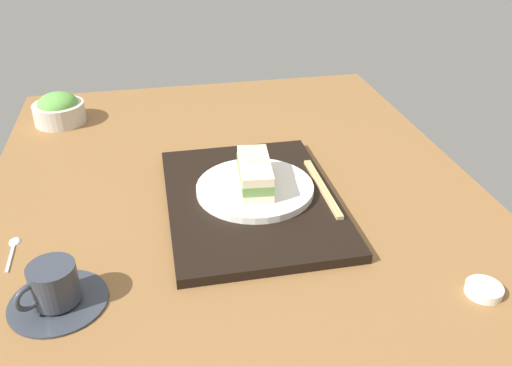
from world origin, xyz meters
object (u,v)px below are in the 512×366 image
at_px(sandwich_near, 257,183).
at_px(salad_bowl, 59,109).
at_px(small_sauce_dish, 484,290).
at_px(coffee_cup, 55,289).
at_px(teaspoon, 13,245).
at_px(sandwich_far, 253,165).
at_px(sandwich_plate, 255,188).
at_px(chopsticks_pair, 322,188).

relative_size(sandwich_near, salad_bowl, 0.60).
distance_m(sandwich_near, salad_bowl, 0.65).
bearing_deg(small_sauce_dish, coffee_cup, 80.53).
bearing_deg(teaspoon, sandwich_far, -77.04).
bearing_deg(coffee_cup, sandwich_plate, -56.62).
relative_size(small_sauce_dish, teaspoon, 0.57).
distance_m(sandwich_near, teaspoon, 0.44).
height_order(sandwich_near, small_sauce_dish, sandwich_near).
bearing_deg(sandwich_near, coffee_cup, 119.53).
xyz_separation_m(chopsticks_pair, coffee_cup, (-0.21, 0.48, 0.01)).
bearing_deg(sandwich_far, teaspoon, 102.96).
bearing_deg(sandwich_plate, sandwich_near, 174.31).
distance_m(salad_bowl, teaspoon, 0.54).
height_order(small_sauce_dish, teaspoon, small_sauce_dish).
distance_m(coffee_cup, small_sauce_dish, 0.65).
relative_size(sandwich_far, coffee_cup, 0.53).
bearing_deg(coffee_cup, teaspoon, 29.46).
height_order(sandwich_far, salad_bowl, sandwich_far).
height_order(sandwich_far, coffee_cup, sandwich_far).
distance_m(sandwich_near, sandwich_far, 0.07).
xyz_separation_m(sandwich_far, coffee_cup, (-0.26, 0.35, -0.03)).
relative_size(sandwich_far, salad_bowl, 0.61).
xyz_separation_m(sandwich_near, sandwich_far, (0.07, -0.01, 0.00)).
relative_size(sandwich_far, teaspoon, 0.77).
height_order(sandwich_near, sandwich_far, sandwich_far).
relative_size(sandwich_near, teaspoon, 0.76).
xyz_separation_m(sandwich_plate, small_sauce_dish, (-0.34, -0.29, -0.02)).
height_order(sandwich_near, chopsticks_pair, sandwich_near).
bearing_deg(chopsticks_pair, coffee_cup, 113.82).
bearing_deg(sandwich_far, sandwich_near, 174.31).
relative_size(sandwich_near, coffee_cup, 0.52).
bearing_deg(sandwich_near, salad_bowl, 39.49).
bearing_deg(coffee_cup, chopsticks_pair, -66.18).
xyz_separation_m(sandwich_near, coffee_cup, (-0.20, 0.35, -0.03)).
xyz_separation_m(sandwich_plate, coffee_cup, (-0.23, 0.35, 0.00)).
relative_size(salad_bowl, teaspoon, 1.27).
bearing_deg(sandwich_far, sandwich_plate, 174.31).
height_order(coffee_cup, teaspoon, coffee_cup).
distance_m(sandwich_plate, chopsticks_pair, 0.13).
relative_size(sandwich_plate, chopsticks_pair, 1.04).
xyz_separation_m(sandwich_far, chopsticks_pair, (-0.05, -0.13, -0.04)).
bearing_deg(sandwich_near, teaspoon, 94.44).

